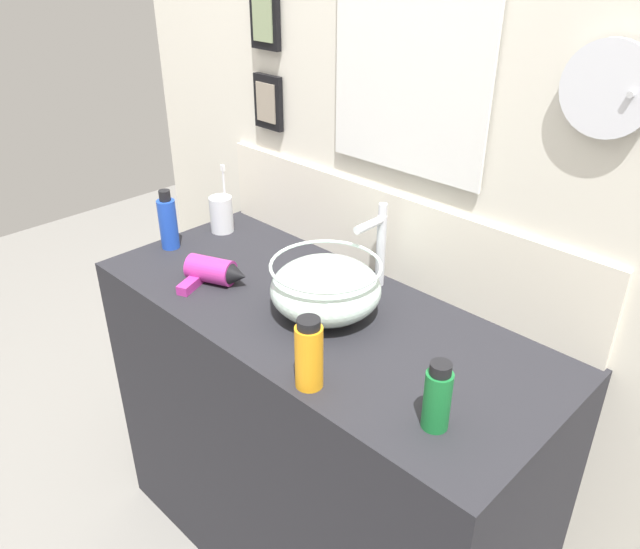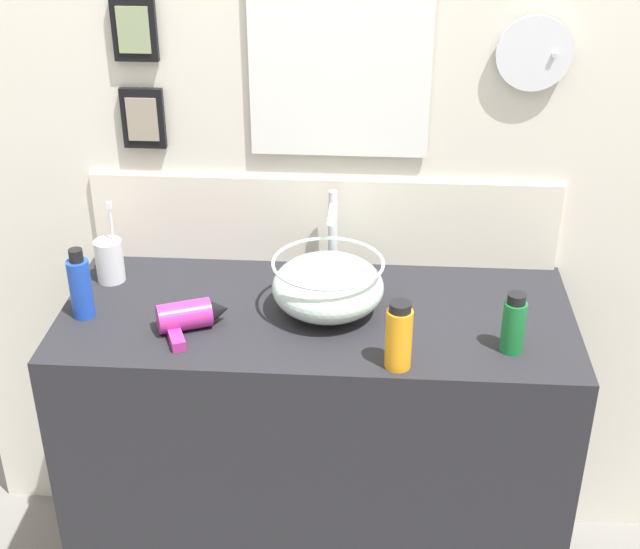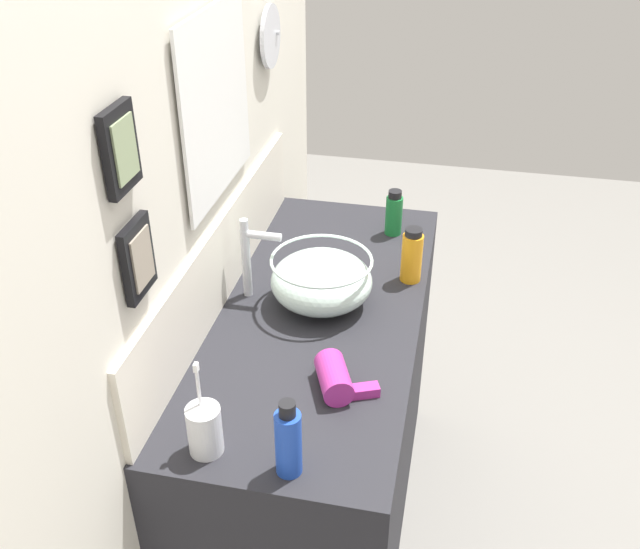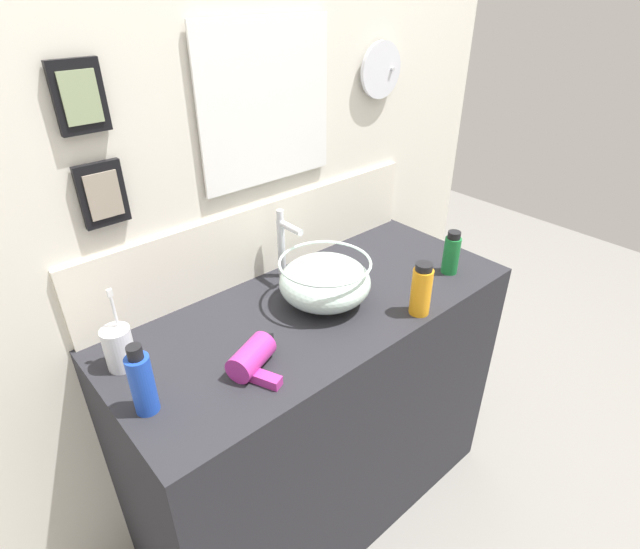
{
  "view_description": "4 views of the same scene",
  "coord_description": "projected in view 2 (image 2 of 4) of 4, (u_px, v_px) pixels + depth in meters",
  "views": [
    {
      "loc": [
        0.9,
        -0.91,
        1.68
      ],
      "look_at": [
        0.01,
        0.0,
        0.97
      ],
      "focal_mm": 35.0,
      "sensor_mm": 36.0,
      "label": 1
    },
    {
      "loc": [
        0.13,
        -1.8,
        1.97
      ],
      "look_at": [
        0.01,
        0.0,
        0.97
      ],
      "focal_mm": 50.0,
      "sensor_mm": 36.0,
      "label": 2
    },
    {
      "loc": [
        -1.47,
        -0.31,
        1.94
      ],
      "look_at": [
        0.01,
        0.0,
        0.97
      ],
      "focal_mm": 40.0,
      "sensor_mm": 36.0,
      "label": 3
    },
    {
      "loc": [
        -0.78,
        -0.89,
        1.69
      ],
      "look_at": [
        0.01,
        0.0,
        0.97
      ],
      "focal_mm": 28.0,
      "sensor_mm": 36.0,
      "label": 4
    }
  ],
  "objects": [
    {
      "name": "glass_bowl_sink",
      "position": [
        328.0,
        285.0,
        2.08
      ],
      "size": [
        0.26,
        0.26,
        0.14
      ],
      "color": "silver",
      "rests_on": "vanity_counter"
    },
    {
      "name": "faucet",
      "position": [
        333.0,
        229.0,
        2.21
      ],
      "size": [
        0.02,
        0.11,
        0.22
      ],
      "color": "silver",
      "rests_on": "vanity_counter"
    },
    {
      "name": "spray_bottle",
      "position": [
        514.0,
        324.0,
        1.93
      ],
      "size": [
        0.05,
        0.05,
        0.14
      ],
      "color": "#197233",
      "rests_on": "vanity_counter"
    },
    {
      "name": "back_panel",
      "position": [
        325.0,
        150.0,
        2.22
      ],
      "size": [
        2.0,
        0.1,
        2.34
      ],
      "color": "silver",
      "rests_on": "ground"
    },
    {
      "name": "toothbrush_cup",
      "position": [
        110.0,
        260.0,
        2.22
      ],
      "size": [
        0.07,
        0.07,
        0.21
      ],
      "color": "silver",
      "rests_on": "vanity_counter"
    },
    {
      "name": "lotion_bottle",
      "position": [
        399.0,
        336.0,
        1.88
      ],
      "size": [
        0.06,
        0.06,
        0.16
      ],
      "color": "orange",
      "rests_on": "vanity_counter"
    },
    {
      "name": "vanity_counter",
      "position": [
        317.0,
        455.0,
        2.32
      ],
      "size": [
        1.22,
        0.52,
        0.87
      ],
      "primitive_type": "cube",
      "color": "#232328",
      "rests_on": "ground"
    },
    {
      "name": "hair_drier",
      "position": [
        190.0,
        316.0,
        2.03
      ],
      "size": [
        0.18,
        0.17,
        0.07
      ],
      "color": "#B22D8C",
      "rests_on": "vanity_counter"
    },
    {
      "name": "shampoo_bottle",
      "position": [
        80.0,
        286.0,
        2.06
      ],
      "size": [
        0.05,
        0.05,
        0.17
      ],
      "color": "blue",
      "rests_on": "vanity_counter"
    }
  ]
}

